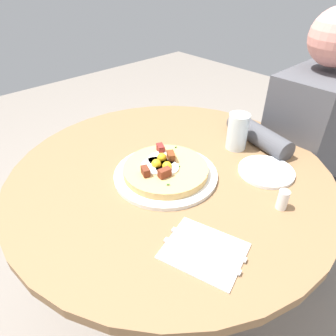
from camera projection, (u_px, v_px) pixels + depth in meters
ground_plane at (170, 303)px, 1.33m from camera, size 6.00×6.00×0.00m
dining_table at (170, 212)px, 1.02m from camera, size 0.97×0.97×0.72m
person_seated at (297, 170)px, 1.29m from camera, size 0.53×0.34×1.14m
pizza_plate at (166, 174)px, 0.89m from camera, size 0.30×0.30×0.01m
breakfast_pizza at (165, 169)px, 0.88m from camera, size 0.25×0.25×0.05m
bread_plate at (266, 171)px, 0.91m from camera, size 0.17×0.17×0.01m
napkin at (204, 251)px, 0.67m from camera, size 0.18×0.20×0.00m
fork at (201, 255)px, 0.65m from camera, size 0.06×0.18×0.00m
knife at (207, 244)px, 0.68m from camera, size 0.06×0.18×0.00m
water_glass at (237, 132)px, 0.99m from camera, size 0.07×0.07×0.12m
salt_shaker at (283, 200)px, 0.77m from camera, size 0.03×0.03×0.05m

